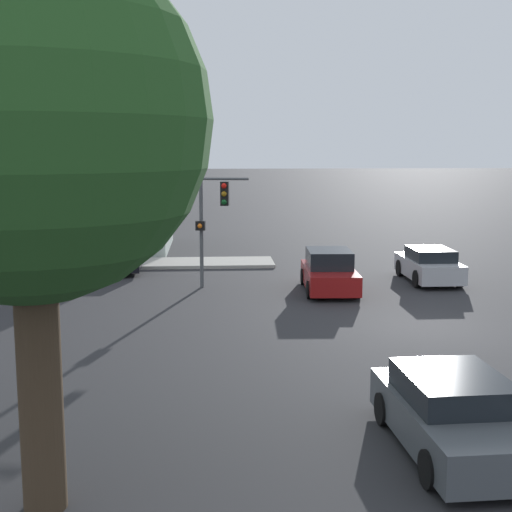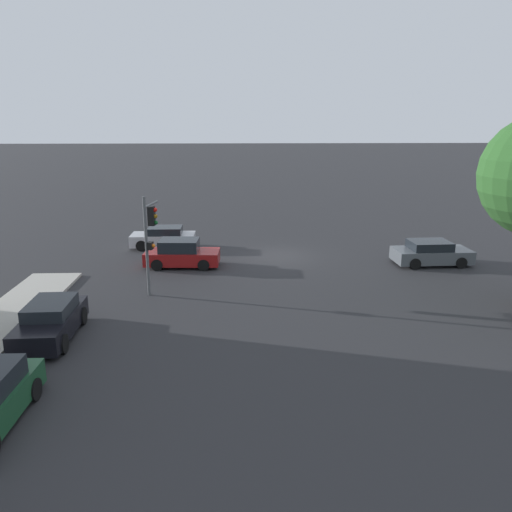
{
  "view_description": "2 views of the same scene",
  "coord_description": "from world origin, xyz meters",
  "px_view_note": "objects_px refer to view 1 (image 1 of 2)",
  "views": [
    {
      "loc": [
        -20.18,
        6.37,
        5.35
      ],
      "look_at": [
        1.69,
        4.95,
        1.95
      ],
      "focal_mm": 50.0,
      "sensor_mm": 36.0,
      "label": 1
    },
    {
      "loc": [
        2.48,
        28.87,
        7.91
      ],
      "look_at": [
        1.56,
        4.76,
        1.32
      ],
      "focal_mm": 35.0,
      "sensor_mm": 36.0,
      "label": 2
    }
  ],
  "objects_px": {
    "traffic_signal": "(213,209)",
    "crossing_car_0": "(429,265)",
    "parked_car_0": "(91,259)",
    "street_tree": "(27,123)",
    "crossing_car_1": "(455,415)",
    "crossing_car_2": "(329,272)"
  },
  "relations": [
    {
      "from": "traffic_signal",
      "to": "crossing_car_0",
      "type": "height_order",
      "value": "traffic_signal"
    },
    {
      "from": "street_tree",
      "to": "traffic_signal",
      "type": "distance_m",
      "value": 16.97
    },
    {
      "from": "crossing_car_2",
      "to": "parked_car_0",
      "type": "bearing_deg",
      "value": -109.75
    },
    {
      "from": "street_tree",
      "to": "crossing_car_1",
      "type": "xyz_separation_m",
      "value": [
        1.6,
        -6.78,
        -5.01
      ]
    },
    {
      "from": "street_tree",
      "to": "crossing_car_1",
      "type": "bearing_deg",
      "value": -76.68
    },
    {
      "from": "crossing_car_1",
      "to": "parked_car_0",
      "type": "relative_size",
      "value": 1.02
    },
    {
      "from": "crossing_car_1",
      "to": "parked_car_0",
      "type": "distance_m",
      "value": 20.16
    },
    {
      "from": "street_tree",
      "to": "crossing_car_0",
      "type": "xyz_separation_m",
      "value": [
        17.24,
        -11.17,
        -5.01
      ]
    },
    {
      "from": "street_tree",
      "to": "crossing_car_1",
      "type": "relative_size",
      "value": 1.92
    },
    {
      "from": "traffic_signal",
      "to": "crossing_car_1",
      "type": "xyz_separation_m",
      "value": [
        -14.95,
        -4.18,
        -2.34
      ]
    },
    {
      "from": "traffic_signal",
      "to": "parked_car_0",
      "type": "bearing_deg",
      "value": -110.82
    },
    {
      "from": "crossing_car_0",
      "to": "parked_car_0",
      "type": "bearing_deg",
      "value": 80.61
    },
    {
      "from": "traffic_signal",
      "to": "crossing_car_0",
      "type": "distance_m",
      "value": 8.91
    },
    {
      "from": "crossing_car_0",
      "to": "crossing_car_1",
      "type": "xyz_separation_m",
      "value": [
        -15.63,
        4.39,
        -0.01
      ]
    },
    {
      "from": "crossing_car_1",
      "to": "crossing_car_2",
      "type": "distance_m",
      "value": 14.05
    },
    {
      "from": "parked_car_0",
      "to": "crossing_car_1",
      "type": "bearing_deg",
      "value": 115.54
    },
    {
      "from": "crossing_car_2",
      "to": "traffic_signal",
      "type": "bearing_deg",
      "value": -99.25
    },
    {
      "from": "crossing_car_0",
      "to": "crossing_car_2",
      "type": "bearing_deg",
      "value": 110.47
    },
    {
      "from": "crossing_car_1",
      "to": "crossing_car_2",
      "type": "relative_size",
      "value": 1.03
    },
    {
      "from": "traffic_signal",
      "to": "parked_car_0",
      "type": "distance_m",
      "value": 6.31
    },
    {
      "from": "street_tree",
      "to": "crossing_car_2",
      "type": "height_order",
      "value": "street_tree"
    },
    {
      "from": "crossing_car_0",
      "to": "crossing_car_2",
      "type": "distance_m",
      "value": 4.56
    }
  ]
}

